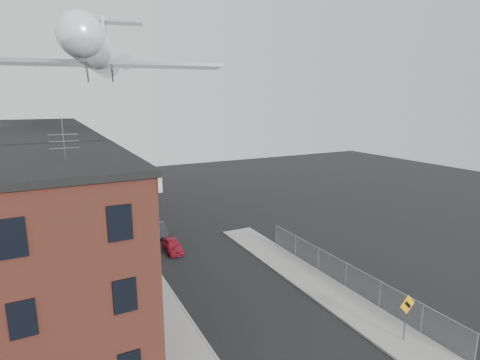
# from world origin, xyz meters

# --- Properties ---
(sidewalk_left) EXTENTS (3.00, 62.00, 0.12)m
(sidewalk_left) POSITION_xyz_m (-5.50, 24.00, 0.06)
(sidewalk_left) COLOR gray
(sidewalk_left) RESTS_ON ground
(sidewalk_right) EXTENTS (3.00, 26.00, 0.12)m
(sidewalk_right) POSITION_xyz_m (5.50, 6.00, 0.06)
(sidewalk_right) COLOR gray
(sidewalk_right) RESTS_ON ground
(curb_left) EXTENTS (0.15, 62.00, 0.14)m
(curb_left) POSITION_xyz_m (-4.05, 24.00, 0.07)
(curb_left) COLOR gray
(curb_left) RESTS_ON ground
(curb_right) EXTENTS (0.15, 26.00, 0.14)m
(curb_right) POSITION_xyz_m (4.05, 6.00, 0.07)
(curb_right) COLOR gray
(curb_right) RESTS_ON ground
(corner_building) EXTENTS (10.31, 12.30, 12.15)m
(corner_building) POSITION_xyz_m (-12.00, 7.00, 5.16)
(corner_building) COLOR #3E1713
(corner_building) RESTS_ON ground
(row_house_a) EXTENTS (11.98, 7.00, 10.30)m
(row_house_a) POSITION_xyz_m (-11.96, 16.50, 5.13)
(row_house_a) COLOR slate
(row_house_a) RESTS_ON ground
(row_house_b) EXTENTS (11.98, 7.00, 10.30)m
(row_house_b) POSITION_xyz_m (-11.96, 23.50, 5.13)
(row_house_b) COLOR gray
(row_house_b) RESTS_ON ground
(row_house_c) EXTENTS (11.98, 7.00, 10.30)m
(row_house_c) POSITION_xyz_m (-11.96, 30.50, 5.13)
(row_house_c) COLOR slate
(row_house_c) RESTS_ON ground
(row_house_d) EXTENTS (11.98, 7.00, 10.30)m
(row_house_d) POSITION_xyz_m (-11.96, 37.50, 5.13)
(row_house_d) COLOR gray
(row_house_d) RESTS_ON ground
(row_house_e) EXTENTS (11.98, 7.00, 10.30)m
(row_house_e) POSITION_xyz_m (-11.96, 44.50, 5.13)
(row_house_e) COLOR slate
(row_house_e) RESTS_ON ground
(chainlink_fence) EXTENTS (0.06, 18.06, 1.90)m
(chainlink_fence) POSITION_xyz_m (7.00, 5.00, 1.00)
(chainlink_fence) COLOR gray
(chainlink_fence) RESTS_ON ground
(warning_sign) EXTENTS (1.10, 0.11, 2.80)m
(warning_sign) POSITION_xyz_m (5.60, -1.03, 1.88)
(warning_sign) COLOR #515156
(warning_sign) RESTS_ON ground
(utility_pole) EXTENTS (1.80, 0.26, 9.00)m
(utility_pole) POSITION_xyz_m (-5.60, 18.00, 4.67)
(utility_pole) COLOR black
(utility_pole) RESTS_ON ground
(street_tree) EXTENTS (3.22, 3.20, 5.20)m
(street_tree) POSITION_xyz_m (-5.27, 27.92, 3.45)
(street_tree) COLOR black
(street_tree) RESTS_ON ground
(car_near) EXTENTS (1.52, 3.38, 1.13)m
(car_near) POSITION_xyz_m (-1.82, 16.80, 0.56)
(car_near) COLOR maroon
(car_near) RESTS_ON ground
(car_mid) EXTENTS (1.40, 3.61, 1.17)m
(car_mid) POSITION_xyz_m (-1.80, 21.30, 0.59)
(car_mid) COLOR black
(car_mid) RESTS_ON ground
(car_far) EXTENTS (1.72, 3.97, 1.14)m
(car_far) POSITION_xyz_m (-1.80, 36.25, 0.57)
(car_far) COLOR gray
(car_far) RESTS_ON ground
(airplane) EXTENTS (24.38, 27.87, 8.01)m
(airplane) POSITION_xyz_m (-5.21, 28.72, 17.39)
(airplane) COLOR white
(airplane) RESTS_ON ground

